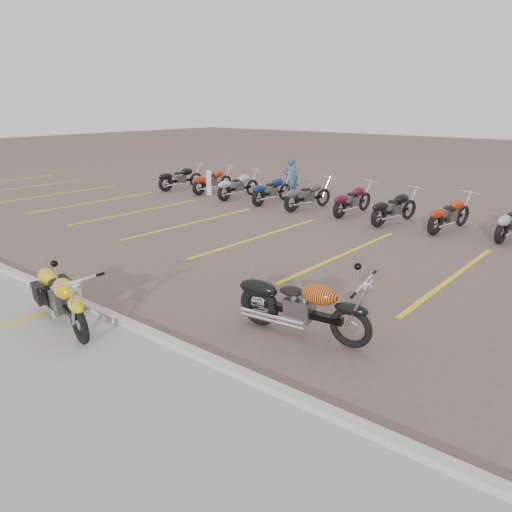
{
  "coord_description": "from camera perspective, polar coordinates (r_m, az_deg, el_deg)",
  "views": [
    {
      "loc": [
        5.92,
        -6.55,
        3.64
      ],
      "look_at": [
        -0.06,
        0.66,
        0.75
      ],
      "focal_mm": 35.0,
      "sensor_mm": 36.0,
      "label": 1
    }
  ],
  "objects": [
    {
      "name": "ground",
      "position": [
        9.55,
        -2.28,
        -5.27
      ],
      "size": [
        100.0,
        100.0,
        0.0
      ],
      "primitive_type": "plane",
      "color": "brown",
      "rests_on": "ground"
    },
    {
      "name": "bollard",
      "position": [
        20.62,
        -5.42,
        8.32
      ],
      "size": [
        0.19,
        0.19,
        1.0
      ],
      "primitive_type": "cube",
      "rotation": [
        0.0,
        0.0,
        -0.35
      ],
      "color": "white",
      "rests_on": "ground"
    },
    {
      "name": "curb",
      "position": [
        8.28,
        -11.67,
        -8.85
      ],
      "size": [
        60.0,
        0.18,
        0.12
      ],
      "primitive_type": "cube",
      "color": "#ADAAA3",
      "rests_on": "ground"
    },
    {
      "name": "bg_bike_row",
      "position": [
        15.95,
        18.38,
        5.11
      ],
      "size": [
        22.33,
        2.06,
        1.1
      ],
      "color": "black",
      "rests_on": "ground"
    },
    {
      "name": "person_a",
      "position": [
        19.6,
        3.96,
        8.84
      ],
      "size": [
        0.71,
        0.68,
        1.64
      ],
      "primitive_type": "imported",
      "rotation": [
        0.0,
        0.0,
        3.82
      ],
      "color": "#31486D",
      "rests_on": "ground"
    },
    {
      "name": "flame_cruiser",
      "position": [
        8.1,
        5.09,
        -5.88
      ],
      "size": [
        2.35,
        0.49,
        0.97
      ],
      "rotation": [
        0.1,
        0.0,
        0.13
      ],
      "color": "black",
      "rests_on": "ground"
    },
    {
      "name": "yellow_cruiser",
      "position": [
        9.01,
        -21.11,
        -4.67
      ],
      "size": [
        2.25,
        0.69,
        0.94
      ],
      "rotation": [
        0.08,
        0.0,
        -0.24
      ],
      "color": "black",
      "rests_on": "ground"
    },
    {
      "name": "parking_stripes",
      "position": [
        12.63,
        9.92,
        0.16
      ],
      "size": [
        38.0,
        5.5,
        0.01
      ],
      "primitive_type": null,
      "color": "gold",
      "rests_on": "ground"
    }
  ]
}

